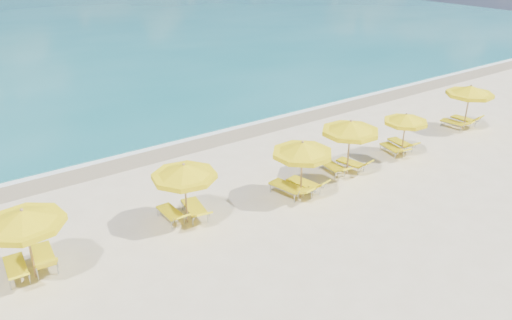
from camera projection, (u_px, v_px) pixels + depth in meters
ground_plane at (278, 199)px, 20.16m from camera, size 120.00×120.00×0.00m
ocean at (14, 31)px, 55.70m from camera, size 120.00×80.00×0.30m
wet_sand_band at (189, 143)px, 25.63m from camera, size 120.00×2.60×0.01m
foam_line at (182, 138)px, 26.23m from camera, size 120.00×1.20×0.03m
whitecap_near at (22, 115)px, 29.56m from camera, size 14.00×0.36×0.05m
whitecap_far at (178, 61)px, 42.17m from camera, size 18.00×0.30×0.05m
umbrella_1 at (24, 219)px, 14.73m from camera, size 2.98×2.98×2.46m
umbrella_2 at (184, 172)px, 17.72m from camera, size 2.80×2.80×2.42m
umbrella_3 at (302, 150)px, 19.49m from camera, size 3.12×3.12×2.47m
umbrella_4 at (350, 128)px, 21.43m from camera, size 3.25×3.25×2.56m
umbrella_5 at (406, 119)px, 23.56m from camera, size 2.67×2.67×2.12m
umbrella_6 at (470, 91)px, 26.60m from camera, size 3.10×3.10×2.51m
lounger_1_left at (17, 271)px, 15.49m from camera, size 0.72×1.87×0.77m
lounger_1_right at (44, 261)px, 15.95m from camera, size 0.82×1.98×0.94m
lounger_2_left at (171, 216)px, 18.56m from camera, size 0.61×1.75×0.72m
lounger_2_right at (195, 212)px, 18.81m from camera, size 0.96×2.03×0.79m
lounger_3_left at (288, 190)px, 20.37m from camera, size 1.02×2.09×0.72m
lounger_3_right at (305, 187)px, 20.64m from camera, size 0.96×1.95×0.88m
lounger_4_left at (332, 169)px, 22.26m from camera, size 0.76×1.85×0.70m
lounger_4_right at (351, 166)px, 22.60m from camera, size 0.86×1.74×0.75m
lounger_5_left at (392, 151)px, 24.20m from camera, size 0.89×1.81×0.69m
lounger_5_right at (401, 146)px, 24.76m from camera, size 0.84×1.81×0.74m
lounger_6_left at (453, 125)px, 27.51m from camera, size 0.84×1.79×0.64m
lounger_6_right at (464, 121)px, 27.94m from camera, size 0.64×1.71×0.83m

